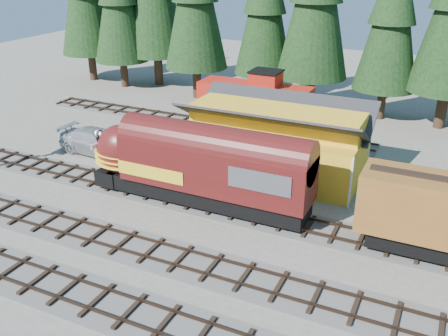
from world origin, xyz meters
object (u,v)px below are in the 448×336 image
at_px(locomotive, 192,168).
at_px(depot, 276,134).
at_px(pickup_truck_a, 100,140).
at_px(pickup_truck_b, 98,142).
at_px(caboose, 255,104).

bearing_deg(locomotive, depot, 64.44).
relative_size(pickup_truck_a, pickup_truck_b, 0.90).
bearing_deg(caboose, locomotive, -84.02).
distance_m(caboose, pickup_truck_a, 13.40).
relative_size(depot, pickup_truck_b, 1.94).
relative_size(caboose, pickup_truck_a, 1.64).
distance_m(locomotive, pickup_truck_b, 11.47).
xyz_separation_m(depot, caboose, (-4.57, 7.50, -0.44)).
height_order(caboose, pickup_truck_a, caboose).
bearing_deg(pickup_truck_a, caboose, -46.95).
bearing_deg(depot, pickup_truck_a, -172.89).
bearing_deg(locomotive, pickup_truck_b, 159.09).
distance_m(locomotive, caboose, 14.08).
xyz_separation_m(caboose, pickup_truck_b, (-9.16, -9.94, -1.57)).
height_order(pickup_truck_a, pickup_truck_b, pickup_truck_b).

